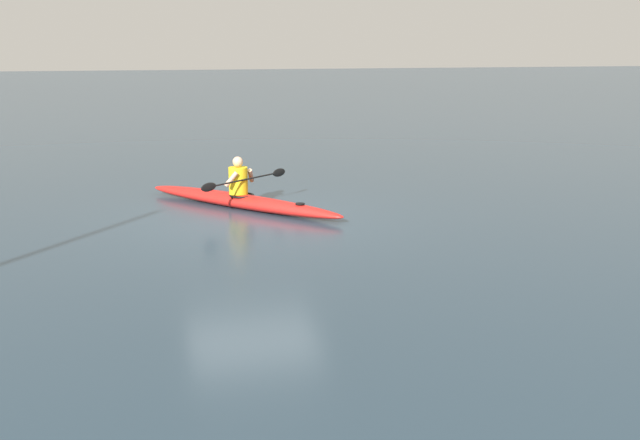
{
  "coord_description": "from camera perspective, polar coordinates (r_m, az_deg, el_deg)",
  "views": [
    {
      "loc": [
        2.12,
        14.15,
        3.28
      ],
      "look_at": [
        -0.57,
        3.08,
        0.67
      ],
      "focal_mm": 43.8,
      "sensor_mm": 36.0,
      "label": 1
    }
  ],
  "objects": [
    {
      "name": "ground_plane",
      "position": [
        14.68,
        -5.02,
        -0.04
      ],
      "size": [
        160.0,
        160.0,
        0.0
      ],
      "primitive_type": "plane",
      "color": "#283D4C"
    },
    {
      "name": "kayak",
      "position": [
        15.81,
        -5.81,
        1.4
      ],
      "size": [
        3.66,
        4.25,
        0.28
      ],
      "color": "red",
      "rests_on": "ground"
    },
    {
      "name": "kayaker",
      "position": [
        15.75,
        -5.95,
        3.03
      ],
      "size": [
        1.94,
        1.62,
        0.76
      ],
      "color": "yellow",
      "rests_on": "kayak"
    }
  ]
}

